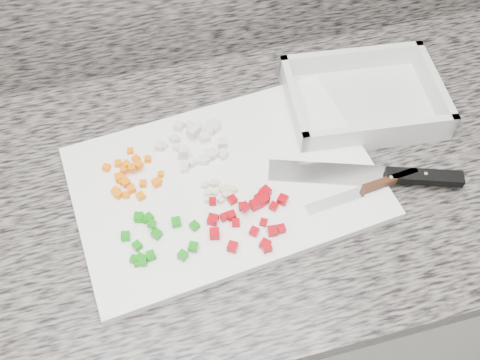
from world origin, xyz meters
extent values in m
cube|color=beige|center=(0.00, 1.44, 0.43)|extent=(3.92, 0.62, 0.86)
cube|color=#67625B|center=(0.00, 1.44, 0.88)|extent=(3.96, 0.64, 0.04)
cube|color=white|center=(0.09, 1.43, 0.91)|extent=(0.53, 0.38, 0.02)
cube|color=orange|center=(-0.07, 1.43, 0.92)|extent=(0.01, 0.01, 0.01)
cube|color=orange|center=(-0.09, 1.45, 0.92)|extent=(0.02, 0.02, 0.01)
cube|color=orange|center=(-0.07, 1.46, 0.92)|extent=(0.02, 0.02, 0.01)
cube|color=orange|center=(-0.07, 1.48, 0.93)|extent=(0.01, 0.01, 0.01)
cube|color=orange|center=(-0.02, 1.50, 0.92)|extent=(0.01, 0.01, 0.01)
cube|color=orange|center=(-0.05, 1.52, 0.92)|extent=(0.01, 0.01, 0.01)
cube|color=orange|center=(-0.06, 1.49, 0.93)|extent=(0.01, 0.01, 0.01)
cube|color=orange|center=(-0.04, 1.45, 0.92)|extent=(0.01, 0.01, 0.01)
cube|color=orange|center=(-0.05, 1.48, 0.93)|extent=(0.01, 0.01, 0.01)
cube|color=orange|center=(-0.07, 1.50, 0.92)|extent=(0.01, 0.01, 0.01)
cube|color=orange|center=(-0.06, 1.44, 0.92)|extent=(0.01, 0.01, 0.01)
cube|color=orange|center=(-0.04, 1.50, 0.92)|extent=(0.02, 0.02, 0.01)
cube|color=orange|center=(-0.08, 1.44, 0.92)|extent=(0.02, 0.02, 0.01)
cube|color=orange|center=(-0.07, 1.46, 0.92)|extent=(0.01, 0.01, 0.01)
cube|color=orange|center=(-0.02, 1.45, 0.92)|extent=(0.01, 0.01, 0.01)
cube|color=orange|center=(-0.04, 1.48, 0.93)|extent=(0.02, 0.02, 0.01)
cube|color=orange|center=(-0.05, 1.43, 0.92)|extent=(0.02, 0.02, 0.01)
cube|color=orange|center=(-0.07, 1.46, 0.92)|extent=(0.02, 0.02, 0.01)
cube|color=orange|center=(-0.02, 1.45, 0.92)|extent=(0.02, 0.02, 0.01)
cube|color=orange|center=(-0.09, 1.50, 0.92)|extent=(0.02, 0.02, 0.01)
cube|color=orange|center=(-0.01, 1.46, 0.92)|extent=(0.01, 0.01, 0.01)
cube|color=orange|center=(-0.08, 1.47, 0.92)|extent=(0.01, 0.01, 0.01)
cube|color=silver|center=(0.07, 1.54, 0.92)|extent=(0.02, 0.02, 0.01)
cube|color=silver|center=(0.08, 1.52, 0.92)|extent=(0.02, 0.02, 0.01)
cube|color=silver|center=(0.10, 1.54, 0.92)|extent=(0.02, 0.02, 0.01)
cube|color=silver|center=(0.06, 1.55, 0.92)|extent=(0.02, 0.02, 0.01)
cube|color=silver|center=(0.08, 1.52, 0.92)|extent=(0.01, 0.01, 0.01)
cube|color=silver|center=(0.05, 1.47, 0.92)|extent=(0.02, 0.02, 0.01)
cube|color=silver|center=(0.11, 1.50, 0.92)|extent=(0.02, 0.02, 0.01)
cube|color=silver|center=(0.03, 1.47, 0.92)|extent=(0.02, 0.02, 0.01)
cube|color=silver|center=(0.09, 1.53, 0.92)|extent=(0.02, 0.02, 0.01)
cube|color=silver|center=(0.08, 1.49, 0.92)|extent=(0.01, 0.01, 0.01)
cube|color=silver|center=(0.11, 1.50, 0.92)|extent=(0.02, 0.02, 0.01)
cube|color=silver|center=(0.04, 1.49, 0.93)|extent=(0.02, 0.02, 0.01)
cube|color=silver|center=(0.10, 1.47, 0.92)|extent=(0.01, 0.01, 0.01)
cube|color=silver|center=(0.10, 1.53, 0.92)|extent=(0.02, 0.02, 0.01)
cube|color=silver|center=(0.03, 1.49, 0.92)|extent=(0.02, 0.02, 0.01)
cube|color=silver|center=(0.09, 1.48, 0.92)|extent=(0.02, 0.02, 0.01)
cube|color=silver|center=(0.03, 1.51, 0.92)|extent=(0.02, 0.02, 0.01)
cube|color=silver|center=(0.00, 1.52, 0.92)|extent=(0.02, 0.02, 0.01)
cube|color=silver|center=(0.08, 1.48, 0.92)|extent=(0.02, 0.02, 0.01)
cube|color=silver|center=(0.01, 1.52, 0.92)|extent=(0.01, 0.01, 0.01)
cube|color=silver|center=(0.03, 1.53, 0.92)|extent=(0.02, 0.02, 0.01)
cube|color=silver|center=(0.07, 1.47, 0.92)|extent=(0.02, 0.02, 0.01)
cube|color=silver|center=(0.06, 1.53, 0.93)|extent=(0.02, 0.02, 0.01)
cube|color=silver|center=(0.03, 1.46, 0.92)|extent=(0.01, 0.01, 0.01)
cube|color=silver|center=(0.06, 1.47, 0.92)|extent=(0.02, 0.02, 0.01)
cube|color=silver|center=(0.09, 1.54, 0.92)|extent=(0.02, 0.02, 0.01)
cube|color=silver|center=(0.04, 1.55, 0.92)|extent=(0.02, 0.02, 0.01)
cube|color=silver|center=(0.10, 1.48, 0.92)|extent=(0.02, 0.02, 0.01)
cube|color=#0F830B|center=(0.00, 1.36, 0.92)|extent=(0.01, 0.01, 0.01)
cube|color=#0F830B|center=(-0.06, 1.32, 0.92)|extent=(0.02, 0.02, 0.01)
cube|color=#0F830B|center=(0.02, 1.35, 0.92)|extent=(0.02, 0.02, 0.01)
cube|color=#0F830B|center=(-0.05, 1.32, 0.92)|extent=(0.01, 0.01, 0.01)
cube|color=#0F830B|center=(-0.06, 1.39, 0.92)|extent=(0.02, 0.02, 0.01)
cube|color=#0F830B|center=(-0.04, 1.36, 0.93)|extent=(0.02, 0.02, 0.01)
cube|color=#0F830B|center=(-0.07, 1.34, 0.92)|extent=(0.02, 0.02, 0.01)
cube|color=#0F830B|center=(-0.06, 1.31, 0.92)|extent=(0.02, 0.02, 0.01)
cube|color=#0F830B|center=(-0.07, 1.32, 0.92)|extent=(0.02, 0.02, 0.01)
cube|color=#0F830B|center=(0.02, 1.31, 0.92)|extent=(0.02, 0.02, 0.01)
cube|color=#0F830B|center=(-0.08, 1.36, 0.92)|extent=(0.02, 0.02, 0.01)
cube|color=#0F830B|center=(-0.03, 1.35, 0.92)|extent=(0.02, 0.02, 0.01)
cube|color=#0F830B|center=(0.00, 1.30, 0.92)|extent=(0.02, 0.02, 0.01)
cube|color=#0F830B|center=(-0.05, 1.38, 0.92)|extent=(0.01, 0.01, 0.01)
cube|color=#0F830B|center=(-0.07, 1.31, 0.92)|extent=(0.01, 0.01, 0.01)
cube|color=#0F830B|center=(-0.04, 1.38, 0.92)|extent=(0.02, 0.02, 0.01)
cube|color=#AA020C|center=(0.09, 1.35, 0.92)|extent=(0.01, 0.01, 0.01)
cube|color=#AA020C|center=(0.13, 1.33, 0.92)|extent=(0.02, 0.02, 0.01)
cube|color=#AA020C|center=(0.09, 1.34, 0.92)|extent=(0.01, 0.01, 0.01)
cube|color=#AA020C|center=(0.17, 1.36, 0.92)|extent=(0.02, 0.02, 0.01)
cube|color=#AA020C|center=(0.11, 1.36, 0.93)|extent=(0.02, 0.02, 0.01)
cube|color=#AA020C|center=(0.15, 1.31, 0.92)|extent=(0.01, 0.01, 0.01)
cube|color=#AA020C|center=(0.14, 1.31, 0.92)|extent=(0.02, 0.02, 0.01)
cube|color=#AA020C|center=(0.07, 1.30, 0.92)|extent=(0.02, 0.02, 0.01)
cube|color=#AA020C|center=(0.06, 1.39, 0.92)|extent=(0.01, 0.01, 0.01)
cube|color=#AA020C|center=(0.06, 1.35, 0.92)|extent=(0.02, 0.02, 0.01)
cube|color=#AA020C|center=(0.14, 1.37, 0.92)|extent=(0.02, 0.02, 0.01)
cube|color=#AA020C|center=(0.05, 1.33, 0.92)|extent=(0.02, 0.02, 0.01)
cube|color=#AA020C|center=(0.13, 1.36, 0.92)|extent=(0.02, 0.02, 0.01)
cube|color=#AA020C|center=(0.12, 1.29, 0.92)|extent=(0.01, 0.01, 0.01)
cube|color=#AA020C|center=(0.14, 1.37, 0.92)|extent=(0.02, 0.02, 0.01)
cube|color=#AA020C|center=(0.15, 1.38, 0.92)|extent=(0.02, 0.02, 0.01)
cube|color=#AA020C|center=(0.09, 1.38, 0.92)|extent=(0.02, 0.02, 0.01)
cube|color=#AA020C|center=(0.12, 1.29, 0.92)|extent=(0.02, 0.02, 0.01)
cube|color=#AA020C|center=(0.07, 1.35, 0.92)|extent=(0.01, 0.01, 0.01)
cube|color=#AA020C|center=(0.15, 1.35, 0.92)|extent=(0.02, 0.02, 0.01)
cube|color=#AA020C|center=(0.11, 1.32, 0.92)|extent=(0.02, 0.02, 0.01)
cube|color=#AA020C|center=(0.15, 1.38, 0.92)|extent=(0.02, 0.02, 0.01)
cube|color=#AA020C|center=(0.11, 1.37, 0.92)|extent=(0.01, 0.01, 0.01)
cube|color=beige|center=(0.09, 1.39, 0.92)|extent=(0.01, 0.01, 0.01)
cube|color=beige|center=(0.09, 1.41, 0.92)|extent=(0.01, 0.01, 0.01)
cube|color=beige|center=(0.07, 1.42, 0.92)|extent=(0.01, 0.01, 0.01)
cube|color=beige|center=(0.08, 1.42, 0.92)|extent=(0.01, 0.01, 0.01)
cube|color=beige|center=(0.10, 1.40, 0.92)|extent=(0.01, 0.01, 0.01)
cube|color=beige|center=(0.09, 1.40, 0.92)|extent=(0.01, 0.01, 0.01)
cube|color=beige|center=(0.06, 1.42, 0.92)|extent=(0.01, 0.01, 0.01)
cube|color=beige|center=(0.09, 1.39, 0.92)|extent=(0.01, 0.01, 0.01)
cube|color=beige|center=(0.07, 1.40, 0.92)|extent=(0.01, 0.01, 0.01)
cube|color=beige|center=(0.08, 1.39, 0.92)|extent=(0.01, 0.01, 0.01)
cube|color=beige|center=(0.09, 1.41, 0.92)|extent=(0.01, 0.01, 0.01)
cube|color=beige|center=(0.10, 1.40, 0.92)|extent=(0.01, 0.01, 0.01)
cube|color=beige|center=(0.09, 1.40, 0.92)|extent=(0.01, 0.01, 0.01)
cube|color=beige|center=(0.08, 1.40, 0.92)|extent=(0.01, 0.01, 0.01)
cube|color=beige|center=(0.06, 1.39, 0.92)|extent=(0.01, 0.01, 0.01)
cube|color=beige|center=(0.06, 1.40, 0.92)|extent=(0.01, 0.01, 0.01)
cube|color=silver|center=(0.26, 1.39, 0.92)|extent=(0.20, 0.10, 0.00)
cube|color=black|center=(0.41, 1.34, 0.92)|extent=(0.13, 0.06, 0.02)
cylinder|color=silver|center=(0.41, 1.34, 0.93)|extent=(0.01, 0.01, 0.00)
cube|color=silver|center=(0.25, 1.34, 0.92)|extent=(0.10, 0.03, 0.00)
cube|color=#452011|center=(0.35, 1.35, 0.92)|extent=(0.10, 0.02, 0.02)
cylinder|color=silver|center=(0.35, 1.35, 0.93)|extent=(0.01, 0.01, 0.00)
cube|color=silver|center=(0.38, 1.53, 0.91)|extent=(0.30, 0.23, 0.01)
cube|color=silver|center=(0.39, 1.62, 0.94)|extent=(0.28, 0.04, 0.04)
cube|color=silver|center=(0.37, 1.44, 0.94)|extent=(0.28, 0.04, 0.04)
cube|color=silver|center=(0.51, 1.52, 0.94)|extent=(0.03, 0.20, 0.04)
cube|color=silver|center=(0.25, 1.55, 0.94)|extent=(0.03, 0.20, 0.04)
camera|label=1|loc=(-0.01, 0.94, 1.65)|focal=40.00mm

